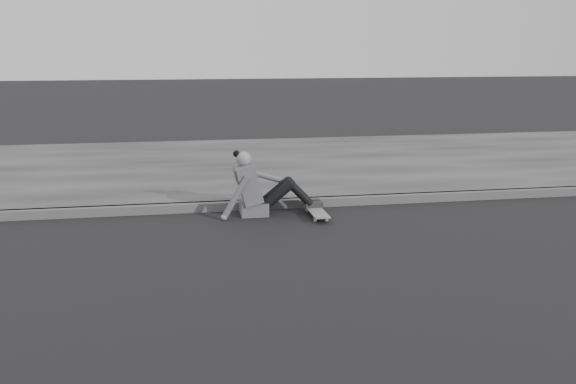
% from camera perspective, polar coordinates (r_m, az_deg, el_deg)
% --- Properties ---
extents(ground, '(80.00, 80.00, 0.00)m').
position_cam_1_polar(ground, '(7.11, 16.78, -5.75)').
color(ground, black).
rests_on(ground, ground).
extents(curb, '(24.00, 0.16, 0.12)m').
position_cam_1_polar(curb, '(9.37, 9.74, -0.57)').
color(curb, '#4F4F4F').
rests_on(curb, ground).
extents(sidewalk, '(24.00, 6.00, 0.12)m').
position_cam_1_polar(sidewalk, '(12.20, 4.94, 2.64)').
color(sidewalk, '#3B3B3B').
rests_on(sidewalk, ground).
extents(skateboard, '(0.20, 0.78, 0.09)m').
position_cam_1_polar(skateboard, '(8.48, 2.55, -1.74)').
color(skateboard, '#A7A7A2').
rests_on(skateboard, ground).
extents(seated_woman, '(1.38, 0.46, 0.88)m').
position_cam_1_polar(seated_woman, '(8.52, -2.62, 0.33)').
color(seated_woman, '#535355').
rests_on(seated_woman, ground).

